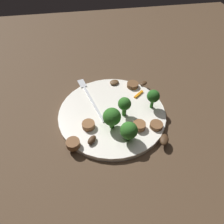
# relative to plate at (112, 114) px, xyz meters

# --- Properties ---
(ground_plane) EXTENTS (1.40, 1.40, 0.00)m
(ground_plane) POSITION_rel_plate_xyz_m (0.00, 0.00, -0.01)
(ground_plane) COLOR #4C3826
(plate) EXTENTS (0.27, 0.27, 0.01)m
(plate) POSITION_rel_plate_xyz_m (0.00, 0.00, 0.00)
(plate) COLOR white
(plate) RESTS_ON ground_plane
(fork) EXTENTS (0.18, 0.06, 0.00)m
(fork) POSITION_rel_plate_xyz_m (0.07, 0.05, 0.01)
(fork) COLOR silver
(fork) RESTS_ON plate
(broccoli_floret_0) EXTENTS (0.03, 0.03, 0.05)m
(broccoli_floret_0) POSITION_rel_plate_xyz_m (0.00, -0.10, 0.04)
(broccoli_floret_0) COLOR #296420
(broccoli_floret_0) RESTS_ON plate
(broccoli_floret_1) EXTENTS (0.03, 0.03, 0.05)m
(broccoli_floret_1) POSITION_rel_plate_xyz_m (-0.01, -0.03, 0.04)
(broccoli_floret_1) COLOR #347525
(broccoli_floret_1) RESTS_ON plate
(broccoli_floret_2) EXTENTS (0.04, 0.04, 0.05)m
(broccoli_floret_2) POSITION_rel_plate_xyz_m (-0.09, -0.02, 0.04)
(broccoli_floret_2) COLOR #347525
(broccoli_floret_2) RESTS_ON plate
(broccoli_floret_3) EXTENTS (0.04, 0.04, 0.06)m
(broccoli_floret_3) POSITION_rel_plate_xyz_m (-0.05, 0.01, 0.04)
(broccoli_floret_3) COLOR #347525
(broccoli_floret_3) RESTS_ON plate
(sausage_slice_0) EXTENTS (0.05, 0.05, 0.01)m
(sausage_slice_0) POSITION_rel_plate_xyz_m (0.09, -0.08, 0.01)
(sausage_slice_0) COLOR brown
(sausage_slice_0) RESTS_ON plate
(sausage_slice_1) EXTENTS (0.04, 0.04, 0.01)m
(sausage_slice_1) POSITION_rel_plate_xyz_m (-0.04, 0.06, 0.01)
(sausage_slice_1) COLOR brown
(sausage_slice_1) RESTS_ON plate
(sausage_slice_2) EXTENTS (0.04, 0.04, 0.01)m
(sausage_slice_2) POSITION_rel_plate_xyz_m (-0.07, -0.10, 0.01)
(sausage_slice_2) COLOR brown
(sausage_slice_2) RESTS_ON plate
(sausage_slice_3) EXTENTS (0.04, 0.04, 0.02)m
(sausage_slice_3) POSITION_rel_plate_xyz_m (-0.06, -0.05, 0.01)
(sausage_slice_3) COLOR brown
(sausage_slice_3) RESTS_ON plate
(sausage_slice_4) EXTENTS (0.04, 0.04, 0.02)m
(sausage_slice_4) POSITION_rel_plate_xyz_m (-0.09, 0.10, 0.01)
(sausage_slice_4) COLOR brown
(sausage_slice_4) RESTS_ON plate
(mushroom_0) EXTENTS (0.03, 0.03, 0.01)m
(mushroom_0) POSITION_rel_plate_xyz_m (0.11, -0.03, 0.01)
(mushroom_0) COLOR brown
(mushroom_0) RESTS_ON plate
(mushroom_1) EXTENTS (0.04, 0.03, 0.01)m
(mushroom_1) POSITION_rel_plate_xyz_m (-0.11, -0.10, 0.01)
(mushroom_1) COLOR #422B19
(mushroom_1) RESTS_ON plate
(mushroom_2) EXTENTS (0.03, 0.03, 0.01)m
(mushroom_2) POSITION_rel_plate_xyz_m (-0.08, 0.06, 0.01)
(mushroom_2) COLOR #422B19
(mushroom_2) RESTS_ON plate
(mushroom_3) EXTENTS (0.02, 0.03, 0.01)m
(mushroom_3) POSITION_rel_plate_xyz_m (0.09, -0.11, 0.01)
(mushroom_3) COLOR #422B19
(mushroom_3) RESTS_ON plate
(pepper_strip_0) EXTENTS (0.03, 0.03, 0.00)m
(pepper_strip_0) POSITION_rel_plate_xyz_m (0.05, -0.08, 0.01)
(pepper_strip_0) COLOR orange
(pepper_strip_0) RESTS_ON plate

